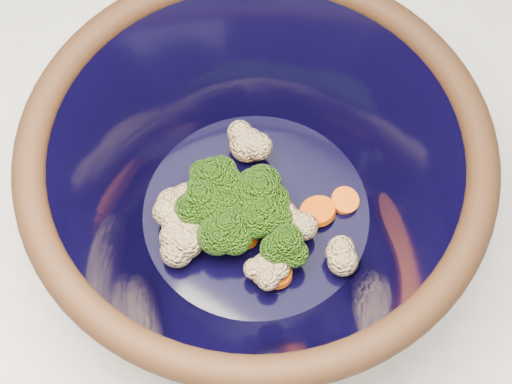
{
  "coord_description": "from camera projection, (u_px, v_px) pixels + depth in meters",
  "views": [
    {
      "loc": [
        0.18,
        -0.15,
        1.5
      ],
      "look_at": [
        0.03,
        0.08,
        0.97
      ],
      "focal_mm": 50.0,
      "sensor_mm": 36.0,
      "label": 1
    }
  ],
  "objects": [
    {
      "name": "vegetable_pile",
      "position": [
        239.0,
        207.0,
        0.6
      ],
      "size": [
        0.18,
        0.15,
        0.06
      ],
      "color": "#608442",
      "rests_on": "mixing_bowl"
    },
    {
      "name": "counter",
      "position": [
        209.0,
        382.0,
        1.04
      ],
      "size": [
        1.2,
        1.2,
        0.9
      ],
      "primitive_type": "cube",
      "color": "beige",
      "rests_on": "ground"
    },
    {
      "name": "mixing_bowl",
      "position": [
        256.0,
        184.0,
        0.58
      ],
      "size": [
        0.4,
        0.4,
        0.16
      ],
      "rotation": [
        0.0,
        0.0,
        -0.19
      ],
      "color": "black",
      "rests_on": "counter"
    }
  ]
}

